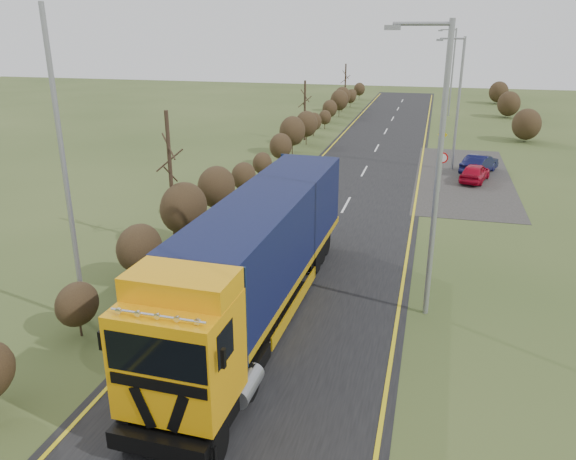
% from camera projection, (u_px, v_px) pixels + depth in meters
% --- Properties ---
extents(ground, '(160.00, 160.00, 0.00)m').
position_uv_depth(ground, '(294.00, 302.00, 20.18)').
color(ground, '#36481E').
rests_on(ground, ground).
extents(road, '(8.00, 120.00, 0.02)m').
position_uv_depth(road, '(340.00, 216.00, 29.28)').
color(road, black).
rests_on(road, ground).
extents(layby, '(6.00, 18.00, 0.02)m').
position_uv_depth(layby, '(463.00, 177.00, 36.84)').
color(layby, '#2F2D2A').
rests_on(layby, ground).
extents(lane_markings, '(7.52, 116.00, 0.01)m').
position_uv_depth(lane_markings, '(339.00, 218.00, 28.99)').
color(lane_markings, gold).
rests_on(lane_markings, road).
extents(hedgerow, '(2.24, 102.04, 6.05)m').
position_uv_depth(hedgerow, '(216.00, 189.00, 28.23)').
color(hedgerow, '#2E2014').
rests_on(hedgerow, ground).
extents(lorry, '(2.91, 14.99, 4.16)m').
position_uv_depth(lorry, '(259.00, 253.00, 18.32)').
color(lorry, black).
rests_on(lorry, ground).
extents(car_red_hatchback, '(2.26, 3.69, 1.17)m').
position_uv_depth(car_red_hatchback, '(475.00, 173.00, 35.61)').
color(car_red_hatchback, '#AE0821').
rests_on(car_red_hatchback, ground).
extents(car_blue_sedan, '(2.76, 4.04, 1.26)m').
position_uv_depth(car_blue_sedan, '(479.00, 164.00, 37.69)').
color(car_blue_sedan, black).
rests_on(car_blue_sedan, ground).
extents(streetlight_near, '(2.03, 0.19, 9.56)m').
position_uv_depth(streetlight_near, '(435.00, 163.00, 17.64)').
color(streetlight_near, gray).
rests_on(streetlight_near, ground).
extents(streetlight_mid, '(1.86, 0.18, 8.75)m').
position_uv_depth(streetlight_mid, '(457.00, 99.00, 37.23)').
color(streetlight_mid, gray).
rests_on(streetlight_mid, ground).
extents(streetlight_far, '(1.95, 0.18, 9.19)m').
position_uv_depth(streetlight_far, '(452.00, 69.00, 60.55)').
color(streetlight_far, gray).
rests_on(streetlight_far, ground).
extents(left_pole, '(0.16, 0.16, 9.98)m').
position_uv_depth(left_pole, '(65.00, 177.00, 17.17)').
color(left_pole, gray).
rests_on(left_pole, ground).
extents(speed_sign, '(0.66, 0.10, 2.41)m').
position_uv_depth(speed_sign, '(442.00, 164.00, 33.05)').
color(speed_sign, gray).
rests_on(speed_sign, ground).
extents(warning_board, '(0.73, 0.11, 1.91)m').
position_uv_depth(warning_board, '(442.00, 140.00, 43.00)').
color(warning_board, gray).
rests_on(warning_board, ground).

